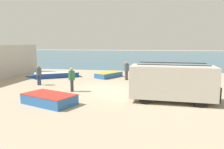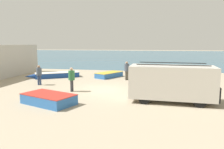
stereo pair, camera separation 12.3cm
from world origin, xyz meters
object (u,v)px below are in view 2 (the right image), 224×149
at_px(fisherman_1, 127,69).
at_px(fisherman_2, 39,73).
at_px(parked_van, 172,82).
at_px(fishing_rowboat_2, 110,75).
at_px(fisherman_0, 72,77).
at_px(fishing_rowboat_0, 187,82).
at_px(fishing_rowboat_3, 47,99).
at_px(fishing_rowboat_1, 56,75).

xyz_separation_m(fisherman_1, fisherman_2, (-6.99, -3.98, -0.06)).
height_order(parked_van, fisherman_1, parked_van).
xyz_separation_m(fishing_rowboat_2, fisherman_0, (-1.37, -7.28, 0.80)).
distance_m(fishing_rowboat_0, fisherman_2, 12.52).
bearing_deg(fisherman_0, fishing_rowboat_0, 24.64).
relative_size(fishing_rowboat_3, fisherman_1, 2.17).
bearing_deg(fishing_rowboat_1, fishing_rowboat_3, 80.98).
xyz_separation_m(parked_van, fisherman_0, (-7.01, 1.61, -0.16)).
relative_size(fisherman_0, fisherman_2, 1.05).
xyz_separation_m(fishing_rowboat_1, fishing_rowboat_3, (3.92, -9.38, 0.03)).
bearing_deg(fisherman_1, fishing_rowboat_1, 52.31).
relative_size(fishing_rowboat_1, fisherman_2, 2.98).
height_order(fishing_rowboat_2, fisherman_0, fisherman_0).
bearing_deg(fishing_rowboat_2, fisherman_0, -162.00).
bearing_deg(fishing_rowboat_2, fishing_rowboat_3, -159.69).
xyz_separation_m(parked_van, fishing_rowboat_1, (-11.13, 7.59, -0.95)).
xyz_separation_m(fishing_rowboat_0, fisherman_2, (-12.35, -1.95, 0.69)).
height_order(fishing_rowboat_1, fisherman_0, fisherman_0).
bearing_deg(fishing_rowboat_1, parked_van, 113.99).
distance_m(fishing_rowboat_1, fishing_rowboat_2, 5.65).
distance_m(fisherman_1, fisherman_2, 8.05).
xyz_separation_m(parked_van, fishing_rowboat_0, (1.68, 5.43, -0.89)).
relative_size(fisherman_0, fisherman_1, 0.99).
xyz_separation_m(fishing_rowboat_0, fisherman_0, (-8.69, -3.82, 0.74)).
bearing_deg(fishing_rowboat_2, fishing_rowboat_0, -86.63).
bearing_deg(fisherman_1, fishing_rowboat_3, 122.38).
bearing_deg(fishing_rowboat_3, fisherman_0, -72.14).
bearing_deg(fishing_rowboat_3, parked_van, -144.83).
relative_size(parked_van, fishing_rowboat_1, 1.01).
height_order(fisherman_1, fisherman_2, fisherman_1).
bearing_deg(fisherman_0, fisherman_2, 153.77).
distance_m(fishing_rowboat_0, fishing_rowboat_3, 11.45).
bearing_deg(fishing_rowboat_0, fishing_rowboat_3, 175.40).
distance_m(parked_van, fishing_rowboat_2, 10.56).
bearing_deg(parked_van, fisherman_1, 118.79).
distance_m(fishing_rowboat_2, fisherman_1, 2.56).
bearing_deg(fishing_rowboat_3, fishing_rowboat_0, -119.72).
bearing_deg(fishing_rowboat_1, fishing_rowboat_2, 161.55).
distance_m(parked_van, fisherman_1, 8.32).
distance_m(fishing_rowboat_1, fisherman_0, 7.31).
bearing_deg(fisherman_2, parked_van, -120.38).
relative_size(fishing_rowboat_1, fishing_rowboat_2, 1.37).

